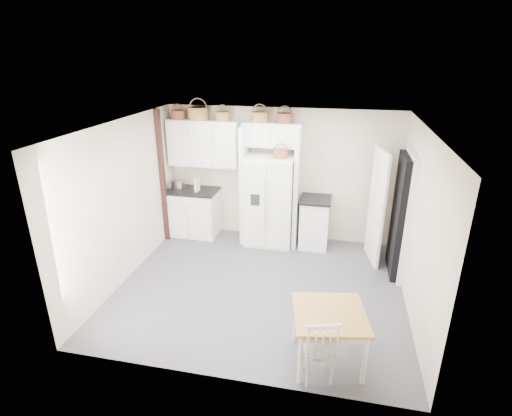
# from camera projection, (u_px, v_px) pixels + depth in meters

# --- Properties ---
(floor) EXTENTS (4.50, 4.50, 0.00)m
(floor) POSITION_uv_depth(u_px,v_px,m) (260.00, 287.00, 6.49)
(floor) COLOR #3D3D45
(floor) RESTS_ON ground
(ceiling) EXTENTS (4.50, 4.50, 0.00)m
(ceiling) POSITION_uv_depth(u_px,v_px,m) (261.00, 126.00, 5.53)
(ceiling) COLOR white
(ceiling) RESTS_ON wall_back
(wall_back) EXTENTS (4.50, 0.00, 4.50)m
(wall_back) POSITION_uv_depth(u_px,v_px,m) (281.00, 175.00, 7.83)
(wall_back) COLOR #C8B197
(wall_back) RESTS_ON floor
(wall_left) EXTENTS (0.00, 4.00, 4.00)m
(wall_left) POSITION_uv_depth(u_px,v_px,m) (124.00, 202.00, 6.45)
(wall_left) COLOR #C8B197
(wall_left) RESTS_ON floor
(wall_right) EXTENTS (0.00, 4.00, 4.00)m
(wall_right) POSITION_uv_depth(u_px,v_px,m) (418.00, 225.00, 5.57)
(wall_right) COLOR #C8B197
(wall_right) RESTS_ON floor
(refrigerator) EXTENTS (0.91, 0.73, 1.76)m
(refrigerator) POSITION_uv_depth(u_px,v_px,m) (270.00, 201.00, 7.69)
(refrigerator) COLOR white
(refrigerator) RESTS_ON floor
(base_cab_left) EXTENTS (1.01, 0.64, 0.93)m
(base_cab_left) POSITION_uv_depth(u_px,v_px,m) (193.00, 213.00, 8.20)
(base_cab_left) COLOR white
(base_cab_left) RESTS_ON floor
(base_cab_right) EXTENTS (0.53, 0.64, 0.94)m
(base_cab_right) POSITION_uv_depth(u_px,v_px,m) (314.00, 223.00, 7.72)
(base_cab_right) COLOR white
(base_cab_right) RESTS_ON floor
(dining_table) EXTENTS (0.99, 0.99, 0.70)m
(dining_table) POSITION_uv_depth(u_px,v_px,m) (328.00, 337.00, 4.82)
(dining_table) COLOR olive
(dining_table) RESTS_ON floor
(windsor_chair) EXTENTS (0.50, 0.47, 0.83)m
(windsor_chair) POSITION_uv_depth(u_px,v_px,m) (318.00, 349.00, 4.54)
(windsor_chair) COLOR white
(windsor_chair) RESTS_ON floor
(counter_left) EXTENTS (1.05, 0.68, 0.04)m
(counter_left) POSITION_uv_depth(u_px,v_px,m) (192.00, 190.00, 8.02)
(counter_left) COLOR black
(counter_left) RESTS_ON base_cab_left
(counter_right) EXTENTS (0.58, 0.68, 0.04)m
(counter_right) POSITION_uv_depth(u_px,v_px,m) (316.00, 199.00, 7.54)
(counter_right) COLOR black
(counter_right) RESTS_ON base_cab_right
(toaster) EXTENTS (0.30, 0.20, 0.20)m
(toaster) POSITION_uv_depth(u_px,v_px,m) (177.00, 185.00, 7.97)
(toaster) COLOR silver
(toaster) RESTS_ON counter_left
(cookbook_red) EXTENTS (0.06, 0.14, 0.21)m
(cookbook_red) POSITION_uv_depth(u_px,v_px,m) (196.00, 186.00, 7.88)
(cookbook_red) COLOR maroon
(cookbook_red) RESTS_ON counter_left
(cookbook_cream) EXTENTS (0.06, 0.17, 0.26)m
(cookbook_cream) POSITION_uv_depth(u_px,v_px,m) (197.00, 185.00, 7.87)
(cookbook_cream) COLOR beige
(cookbook_cream) RESTS_ON counter_left
(basket_upper_a) EXTENTS (0.28, 0.28, 0.16)m
(basket_upper_a) POSITION_uv_depth(u_px,v_px,m) (178.00, 115.00, 7.65)
(basket_upper_a) COLOR brown
(basket_upper_a) RESTS_ON upper_cabinet
(basket_upper_b) EXTENTS (0.39, 0.39, 0.23)m
(basket_upper_b) POSITION_uv_depth(u_px,v_px,m) (198.00, 114.00, 7.55)
(basket_upper_b) COLOR olive
(basket_upper_b) RESTS_ON upper_cabinet
(basket_upper_c) EXTENTS (0.28, 0.28, 0.16)m
(basket_upper_c) POSITION_uv_depth(u_px,v_px,m) (223.00, 116.00, 7.47)
(basket_upper_c) COLOR olive
(basket_upper_c) RESTS_ON upper_cabinet
(basket_bridge_a) EXTENTS (0.32, 0.32, 0.18)m
(basket_bridge_a) POSITION_uv_depth(u_px,v_px,m) (260.00, 117.00, 7.33)
(basket_bridge_a) COLOR olive
(basket_bridge_a) RESTS_ON bridge_cabinet
(basket_bridge_b) EXTENTS (0.30, 0.30, 0.17)m
(basket_bridge_b) POSITION_uv_depth(u_px,v_px,m) (285.00, 118.00, 7.24)
(basket_bridge_b) COLOR brown
(basket_bridge_b) RESTS_ON bridge_cabinet
(basket_fridge_b) EXTENTS (0.27, 0.27, 0.14)m
(basket_fridge_b) POSITION_uv_depth(u_px,v_px,m) (280.00, 154.00, 7.21)
(basket_fridge_b) COLOR brown
(basket_fridge_b) RESTS_ON refrigerator
(upper_cabinet) EXTENTS (1.40, 0.34, 0.90)m
(upper_cabinet) POSITION_uv_depth(u_px,v_px,m) (204.00, 143.00, 7.74)
(upper_cabinet) COLOR white
(upper_cabinet) RESTS_ON wall_back
(bridge_cabinet) EXTENTS (1.12, 0.34, 0.45)m
(bridge_cabinet) POSITION_uv_depth(u_px,v_px,m) (273.00, 134.00, 7.40)
(bridge_cabinet) COLOR white
(bridge_cabinet) RESTS_ON wall_back
(fridge_panel_left) EXTENTS (0.08, 0.60, 2.30)m
(fridge_panel_left) POSITION_uv_depth(u_px,v_px,m) (245.00, 185.00, 7.74)
(fridge_panel_left) COLOR white
(fridge_panel_left) RESTS_ON floor
(fridge_panel_right) EXTENTS (0.08, 0.60, 2.30)m
(fridge_panel_right) POSITION_uv_depth(u_px,v_px,m) (297.00, 188.00, 7.54)
(fridge_panel_right) COLOR white
(fridge_panel_right) RESTS_ON floor
(trim_post) EXTENTS (0.09, 0.09, 2.60)m
(trim_post) POSITION_uv_depth(u_px,v_px,m) (163.00, 178.00, 7.66)
(trim_post) COLOR black
(trim_post) RESTS_ON floor
(doorway_void) EXTENTS (0.18, 0.85, 2.05)m
(doorway_void) POSITION_uv_depth(u_px,v_px,m) (400.00, 216.00, 6.60)
(doorway_void) COLOR black
(doorway_void) RESTS_ON floor
(door_slab) EXTENTS (0.21, 0.79, 2.05)m
(door_slab) POSITION_uv_depth(u_px,v_px,m) (376.00, 207.00, 6.97)
(door_slab) COLOR white
(door_slab) RESTS_ON floor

